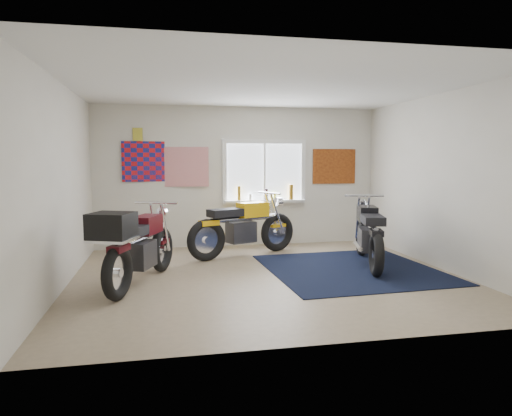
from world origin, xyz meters
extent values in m
plane|color=#9E896B|center=(0.00, 0.00, 0.00)|extent=(5.50, 5.50, 0.00)
plane|color=white|center=(0.00, 0.00, 2.70)|extent=(5.50, 5.50, 0.00)
plane|color=silver|center=(0.00, 2.50, 1.35)|extent=(5.50, 0.00, 5.50)
plane|color=silver|center=(0.00, -2.50, 1.35)|extent=(5.50, 0.00, 5.50)
plane|color=silver|center=(-2.75, 0.00, 1.35)|extent=(0.00, 5.00, 5.00)
plane|color=silver|center=(2.75, 0.00, 1.35)|extent=(0.00, 5.00, 5.00)
cube|color=black|center=(1.36, 0.16, 0.01)|extent=(2.62, 2.71, 0.01)
cube|color=white|center=(0.50, 2.48, 1.45)|extent=(1.50, 0.02, 1.10)
cube|color=white|center=(0.50, 2.47, 2.04)|extent=(1.66, 0.06, 0.08)
cube|color=white|center=(0.50, 2.47, 0.86)|extent=(1.66, 0.06, 0.08)
cube|color=white|center=(-0.29, 2.47, 1.45)|extent=(0.08, 0.06, 1.10)
cube|color=white|center=(1.29, 2.47, 1.45)|extent=(0.08, 0.06, 1.10)
cube|color=white|center=(0.50, 2.47, 1.45)|extent=(0.04, 0.06, 1.10)
cube|color=white|center=(0.50, 2.41, 0.88)|extent=(1.60, 0.16, 0.04)
cylinder|color=#886513|center=(-0.02, 2.40, 1.04)|extent=(0.07, 0.07, 0.28)
cylinder|color=white|center=(0.20, 2.40, 0.96)|extent=(0.06, 0.06, 0.12)
cylinder|color=black|center=(0.53, 2.40, 1.01)|extent=(0.06, 0.06, 0.22)
cylinder|color=yellow|center=(0.70, 2.40, 0.97)|extent=(0.05, 0.05, 0.14)
cylinder|color=brown|center=(1.03, 2.40, 1.05)|extent=(0.09, 0.09, 0.30)
plane|color=red|center=(-1.70, 2.48, 1.65)|extent=(1.00, 0.07, 1.00)
plane|color=red|center=(-1.05, 2.46, 1.55)|extent=(0.90, 0.09, 0.90)
cube|color=gold|center=(-1.90, 2.48, 2.15)|extent=(0.18, 0.02, 0.24)
cube|color=#A54C14|center=(1.95, 2.48, 1.55)|extent=(0.90, 0.03, 0.70)
torus|color=black|center=(0.60, 1.80, 0.35)|extent=(0.71, 0.41, 0.71)
torus|color=black|center=(-0.77, 1.20, 0.35)|extent=(0.71, 0.41, 0.71)
cylinder|color=white|center=(0.60, 1.80, 0.35)|extent=(0.15, 0.14, 0.12)
cylinder|color=white|center=(-0.77, 1.20, 0.35)|extent=(0.15, 0.14, 0.12)
cylinder|color=white|center=(-0.09, 1.50, 0.66)|extent=(1.27, 0.62, 0.10)
cube|color=#333336|center=(-0.13, 1.48, 0.42)|extent=(0.56, 0.46, 0.36)
cylinder|color=white|center=(-0.20, 1.63, 0.32)|extent=(0.57, 0.30, 0.07)
cube|color=#FFB90D|center=(0.09, 1.58, 0.81)|extent=(0.60, 0.46, 0.25)
cube|color=black|center=(-0.43, 1.35, 0.79)|extent=(0.65, 0.51, 0.13)
cube|color=#FFB90D|center=(-0.72, 1.23, 0.64)|extent=(0.36, 0.28, 0.08)
cube|color=#FFB90D|center=(0.60, 1.80, 0.48)|extent=(0.33, 0.25, 0.05)
cylinder|color=white|center=(0.42, 1.72, 1.08)|extent=(0.30, 0.62, 0.04)
cylinder|color=white|center=(0.62, 1.80, 0.91)|extent=(0.17, 0.20, 0.17)
torus|color=black|center=(1.96, 1.11, 0.33)|extent=(0.32, 0.68, 0.67)
torus|color=black|center=(1.54, -0.31, 0.33)|extent=(0.32, 0.68, 0.67)
cylinder|color=white|center=(1.96, 1.11, 0.33)|extent=(0.13, 0.14, 0.12)
cylinder|color=white|center=(1.54, -0.31, 0.33)|extent=(0.13, 0.14, 0.12)
cylinder|color=white|center=(1.75, 0.40, 0.65)|extent=(0.47, 1.30, 0.10)
cube|color=#333336|center=(1.74, 0.35, 0.42)|extent=(0.42, 0.54, 0.36)
cylinder|color=white|center=(1.57, 0.40, 0.32)|extent=(0.23, 0.58, 0.07)
cube|color=black|center=(1.80, 0.58, 0.80)|extent=(0.41, 0.58, 0.25)
cube|color=black|center=(1.65, 0.04, 0.78)|extent=(0.45, 0.64, 0.13)
cube|color=black|center=(1.56, -0.26, 0.63)|extent=(0.25, 0.35, 0.08)
cube|color=black|center=(1.96, 1.11, 0.45)|extent=(0.23, 0.33, 0.05)
cylinder|color=white|center=(1.90, 0.93, 1.08)|extent=(0.64, 0.22, 0.04)
cylinder|color=white|center=(1.96, 1.13, 0.91)|extent=(0.19, 0.15, 0.17)
torus|color=black|center=(-1.49, 0.63, 0.33)|extent=(0.37, 0.68, 0.67)
torus|color=black|center=(-2.01, -0.73, 0.33)|extent=(0.37, 0.68, 0.67)
cylinder|color=white|center=(-1.49, 0.63, 0.33)|extent=(0.14, 0.14, 0.11)
cylinder|color=white|center=(-2.01, -0.73, 0.33)|extent=(0.14, 0.14, 0.11)
cylinder|color=white|center=(-1.75, -0.05, 0.64)|extent=(0.55, 1.26, 0.09)
cube|color=#333336|center=(-1.77, -0.10, 0.42)|extent=(0.44, 0.54, 0.35)
cylinder|color=white|center=(-1.92, -0.04, 0.31)|extent=(0.27, 0.56, 0.07)
cube|color=#450B11|center=(-1.68, 0.13, 0.79)|extent=(0.44, 0.58, 0.25)
cube|color=black|center=(-1.88, -0.39, 0.77)|extent=(0.47, 0.64, 0.12)
cube|color=#450B11|center=(-1.99, -0.68, 0.62)|extent=(0.27, 0.35, 0.08)
cube|color=#450B11|center=(-1.49, 0.63, 0.46)|extent=(0.24, 0.32, 0.05)
cylinder|color=white|center=(-1.56, 0.46, 1.06)|extent=(0.61, 0.26, 0.04)
cylinder|color=white|center=(-1.48, 0.65, 0.89)|extent=(0.19, 0.16, 0.17)
cube|color=black|center=(-2.05, -0.82, 0.91)|extent=(0.59, 0.57, 0.31)
camera|label=1|loc=(-1.44, -6.30, 1.68)|focal=32.00mm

